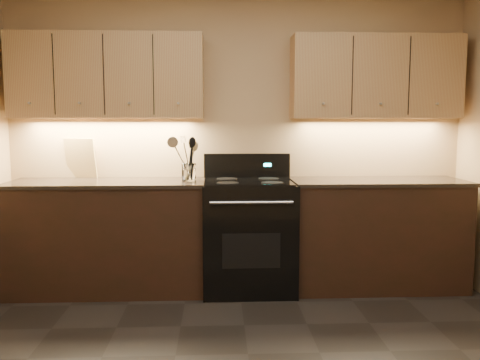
% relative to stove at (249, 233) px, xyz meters
% --- Properties ---
extents(wall_back, '(4.00, 0.04, 2.60)m').
position_rel_stove_xyz_m(wall_back, '(-0.08, 0.32, 0.82)').
color(wall_back, tan).
rests_on(wall_back, ground).
extents(counter_left, '(1.62, 0.62, 0.93)m').
position_rel_stove_xyz_m(counter_left, '(-1.18, 0.02, -0.01)').
color(counter_left, black).
rests_on(counter_left, ground).
extents(counter_right, '(1.46, 0.62, 0.93)m').
position_rel_stove_xyz_m(counter_right, '(1.10, 0.02, -0.01)').
color(counter_right, black).
rests_on(counter_right, ground).
extents(stove, '(0.76, 0.68, 1.14)m').
position_rel_stove_xyz_m(stove, '(0.00, 0.00, 0.00)').
color(stove, black).
rests_on(stove, ground).
extents(upper_cab_left, '(1.60, 0.30, 0.70)m').
position_rel_stove_xyz_m(upper_cab_left, '(-1.18, 0.17, 1.32)').
color(upper_cab_left, tan).
rests_on(upper_cab_left, wall_back).
extents(upper_cab_right, '(1.44, 0.30, 0.70)m').
position_rel_stove_xyz_m(upper_cab_right, '(1.10, 0.17, 1.32)').
color(upper_cab_right, tan).
rests_on(upper_cab_right, wall_back).
extents(outlet_plate, '(0.08, 0.01, 0.12)m').
position_rel_stove_xyz_m(outlet_plate, '(-1.38, 0.31, 0.64)').
color(outlet_plate, '#B2B5BA').
rests_on(outlet_plate, wall_back).
extents(utensil_crock, '(0.14, 0.14, 0.15)m').
position_rel_stove_xyz_m(utensil_crock, '(-0.50, -0.00, 0.52)').
color(utensil_crock, white).
rests_on(utensil_crock, counter_left).
extents(cutting_board, '(0.29, 0.15, 0.35)m').
position_rel_stove_xyz_m(cutting_board, '(-1.46, 0.28, 0.62)').
color(cutting_board, tan).
rests_on(cutting_board, counter_left).
extents(wooden_spoon, '(0.15, 0.09, 0.32)m').
position_rel_stove_xyz_m(wooden_spoon, '(-0.52, -0.00, 0.62)').
color(wooden_spoon, tan).
rests_on(wooden_spoon, utensil_crock).
extents(black_spoon, '(0.11, 0.11, 0.35)m').
position_rel_stove_xyz_m(black_spoon, '(-0.51, 0.02, 0.64)').
color(black_spoon, black).
rests_on(black_spoon, utensil_crock).
extents(black_turner, '(0.10, 0.14, 0.33)m').
position_rel_stove_xyz_m(black_turner, '(-0.48, -0.03, 0.63)').
color(black_turner, black).
rests_on(black_turner, utensil_crock).
extents(steel_spatula, '(0.18, 0.12, 0.38)m').
position_rel_stove_xyz_m(steel_spatula, '(-0.48, 0.01, 0.65)').
color(steel_spatula, silver).
rests_on(steel_spatula, utensil_crock).
extents(steel_skimmer, '(0.25, 0.14, 0.37)m').
position_rel_stove_xyz_m(steel_skimmer, '(-0.47, -0.02, 0.65)').
color(steel_skimmer, silver).
rests_on(steel_skimmer, utensil_crock).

